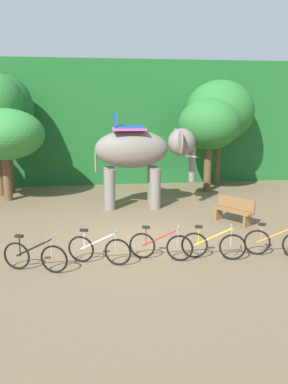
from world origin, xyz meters
The scene contains 13 objects.
ground_plane centered at (0.00, 0.00, 0.00)m, with size 80.00×80.00×0.00m, color brown.
foliage_hedge centered at (0.00, 12.06, 3.16)m, with size 36.00×6.00×6.33m, color #1E6028.
tree_far_right centered at (-4.99, 7.78, 3.82)m, with size 2.48×2.48×5.41m.
tree_center centered at (-4.81, 6.08, 2.84)m, with size 3.37×3.37×3.94m.
tree_center_left centered at (4.30, 6.77, 3.16)m, with size 2.89×2.89×4.37m.
tree_center_right centered at (5.30, 8.29, 3.75)m, with size 3.43×3.43×5.31m.
elephant centered at (0.73, 4.23, 2.20)m, with size 4.16×2.08×3.78m.
bike_black centered at (-2.64, -1.84, 0.39)m, with size 1.62×0.72×0.92m.
bike_white centered at (-1.07, -1.58, 0.39)m, with size 1.62×0.73×0.92m.
bike_red centered at (0.55, -1.52, 0.39)m, with size 1.64×0.69×0.92m.
bike_yellow centered at (1.95, -1.66, 0.39)m, with size 1.66×0.63×0.92m.
bike_orange centered at (3.69, -1.69, 0.39)m, with size 1.63×0.71×0.92m.
wooden_bench centered at (3.68, 1.49, 0.48)m, with size 1.17×1.48×0.89m.
Camera 1 is at (-1.21, -11.17, 3.96)m, focal length 36.66 mm.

